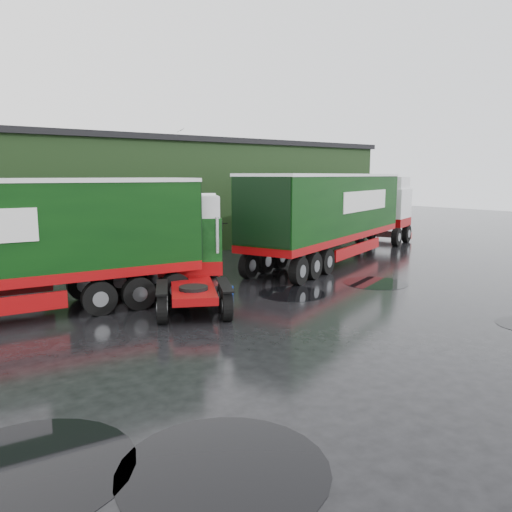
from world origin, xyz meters
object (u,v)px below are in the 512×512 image
(hero_tractor, at_px, (191,251))
(tree_back_b, at_px, (163,181))
(lorry_right, at_px, (329,218))
(warehouse, at_px, (116,193))
(wash_bucket, at_px, (229,290))

(hero_tractor, height_order, tree_back_b, tree_back_b)
(tree_back_b, bearing_deg, lorry_right, -95.14)
(tree_back_b, bearing_deg, warehouse, -128.66)
(warehouse, height_order, hero_tractor, warehouse)
(warehouse, relative_size, lorry_right, 1.96)
(hero_tractor, distance_m, tree_back_b, 28.03)
(lorry_right, xyz_separation_m, tree_back_b, (2.00, 22.24, 1.58))
(lorry_right, xyz_separation_m, wash_bucket, (-7.66, -2.73, -2.03))
(warehouse, height_order, tree_back_b, tree_back_b)
(warehouse, bearing_deg, hero_tractor, -102.64)
(lorry_right, distance_m, tree_back_b, 22.38)
(wash_bucket, bearing_deg, hero_tractor, -163.79)
(wash_bucket, xyz_separation_m, tree_back_b, (9.66, 24.97, 3.60))
(hero_tractor, bearing_deg, lorry_right, 45.35)
(warehouse, relative_size, wash_bucket, 103.73)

